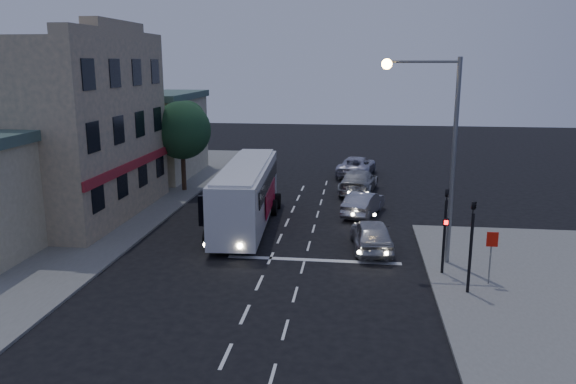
# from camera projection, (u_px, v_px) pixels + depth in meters

# --- Properties ---
(ground) EXTENTS (120.00, 120.00, 0.00)m
(ground) POSITION_uv_depth(u_px,v_px,m) (263.00, 274.00, 24.14)
(ground) COLOR black
(sidewalk_far) EXTENTS (12.00, 50.00, 0.12)m
(sidewalk_far) POSITION_uv_depth(u_px,v_px,m) (71.00, 214.00, 33.44)
(sidewalk_far) COLOR slate
(sidewalk_far) RESTS_ON ground
(road_markings) EXTENTS (8.00, 30.55, 0.01)m
(road_markings) POSITION_uv_depth(u_px,v_px,m) (301.00, 250.00, 27.18)
(road_markings) COLOR silver
(road_markings) RESTS_ON ground
(tour_bus) EXTENTS (3.03, 11.44, 3.48)m
(tour_bus) POSITION_uv_depth(u_px,v_px,m) (247.00, 193.00, 30.89)
(tour_bus) COLOR silver
(tour_bus) RESTS_ON ground
(car_suv) EXTENTS (2.22, 4.66, 1.54)m
(car_suv) POSITION_uv_depth(u_px,v_px,m) (372.00, 235.00, 27.07)
(car_suv) COLOR #A9A9AD
(car_suv) RESTS_ON ground
(car_sedan_a) EXTENTS (2.68, 4.57, 1.42)m
(car_sedan_a) POSITION_uv_depth(u_px,v_px,m) (363.00, 203.00, 33.31)
(car_sedan_a) COLOR #97969F
(car_sedan_a) RESTS_ON ground
(car_sedan_b) EXTENTS (3.03, 5.84, 1.62)m
(car_sedan_b) POSITION_uv_depth(u_px,v_px,m) (358.00, 181.00, 39.02)
(car_sedan_b) COLOR #999999
(car_sedan_b) RESTS_ON ground
(car_sedan_c) EXTENTS (3.36, 5.92, 1.56)m
(car_sedan_c) POSITION_uv_depth(u_px,v_px,m) (357.00, 166.00, 44.93)
(car_sedan_c) COLOR #A6A6BA
(car_sedan_c) RESTS_ON ground
(traffic_signal_main) EXTENTS (0.25, 0.35, 4.10)m
(traffic_signal_main) POSITION_uv_depth(u_px,v_px,m) (445.00, 221.00, 23.42)
(traffic_signal_main) COLOR black
(traffic_signal_main) RESTS_ON sidewalk_near
(traffic_signal_side) EXTENTS (0.18, 0.15, 4.10)m
(traffic_signal_side) POSITION_uv_depth(u_px,v_px,m) (472.00, 236.00, 21.42)
(traffic_signal_side) COLOR black
(traffic_signal_side) RESTS_ON sidewalk_near
(regulatory_sign) EXTENTS (0.45, 0.12, 2.20)m
(regulatory_sign) POSITION_uv_depth(u_px,v_px,m) (491.00, 249.00, 22.42)
(regulatory_sign) COLOR slate
(regulatory_sign) RESTS_ON sidewalk_near
(streetlight) EXTENTS (3.32, 0.44, 9.00)m
(streetlight) POSITION_uv_depth(u_px,v_px,m) (439.00, 138.00, 24.08)
(streetlight) COLOR slate
(streetlight) RESTS_ON sidewalk_near
(main_building) EXTENTS (10.12, 12.00, 11.00)m
(main_building) POSITION_uv_depth(u_px,v_px,m) (48.00, 128.00, 32.40)
(main_building) COLOR gray
(main_building) RESTS_ON sidewalk_far
(low_building_north) EXTENTS (9.40, 9.40, 6.50)m
(low_building_north) POSITION_uv_depth(u_px,v_px,m) (137.00, 134.00, 44.34)
(low_building_north) COLOR tan
(low_building_north) RESTS_ON sidewalk_far
(street_tree) EXTENTS (4.00, 4.00, 6.20)m
(street_tree) POSITION_uv_depth(u_px,v_px,m) (182.00, 128.00, 38.64)
(street_tree) COLOR black
(street_tree) RESTS_ON sidewalk_far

